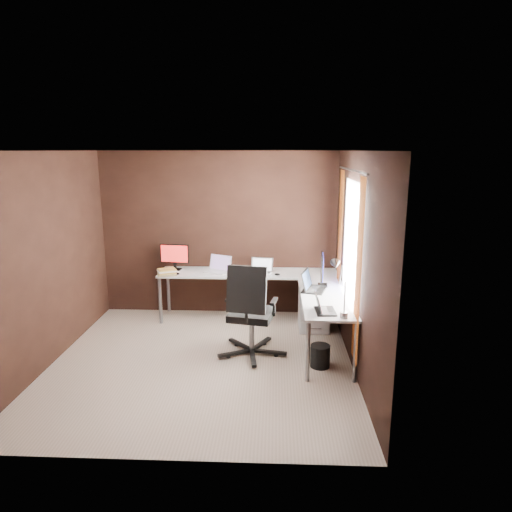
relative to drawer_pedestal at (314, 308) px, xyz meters
The scene contains 15 objects.
room 1.82m from the drawer_pedestal, 135.13° to the right, with size 3.60×3.60×2.50m.
desk 0.71m from the drawer_pedestal, 169.36° to the right, with size 2.65×2.25×0.73m.
drawer_pedestal is the anchor object (origin of this frame).
monitor_left 2.23m from the drawer_pedestal, 167.60° to the left, with size 0.44×0.15×0.39m.
monitor_right 0.74m from the drawer_pedestal, 78.06° to the right, with size 0.14×0.52×0.42m.
laptop_white 1.53m from the drawer_pedestal, 165.75° to the left, with size 0.43×0.38×0.24m.
laptop_silver 0.95m from the drawer_pedestal, 158.05° to the left, with size 0.36×0.28×0.22m.
laptop_black_big 0.70m from the drawer_pedestal, 99.40° to the right, with size 0.37×0.45×0.26m.
laptop_black_small 1.41m from the drawer_pedestal, 90.83° to the right, with size 0.24×0.33×0.21m.
book_stack 2.19m from the drawer_pedestal, behind, with size 0.32×0.29×0.09m.
mouse_left 2.05m from the drawer_pedestal, behind, with size 0.09×0.06×0.04m, color black.
mouse_corner 0.71m from the drawer_pedestal, 160.73° to the left, with size 0.08×0.05×0.03m, color black.
desk_lamp 1.66m from the drawer_pedestal, 84.92° to the right, with size 0.20×0.23×0.64m.
office_chair 1.26m from the drawer_pedestal, 132.41° to the right, with size 0.67×0.69×1.20m.
wastebasket 1.22m from the drawer_pedestal, 90.74° to the right, with size 0.23×0.23×0.27m, color black.
Camera 1 is at (0.87, -5.06, 2.51)m, focal length 32.00 mm.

